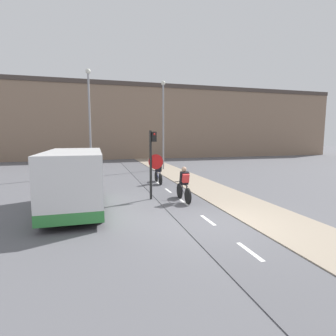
{
  "coord_description": "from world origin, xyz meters",
  "views": [
    {
      "loc": [
        -3.57,
        -7.37,
        2.84
      ],
      "look_at": [
        0.0,
        5.55,
        1.2
      ],
      "focal_mm": 28.0,
      "sensor_mm": 36.0,
      "label": 1
    }
  ],
  "objects_px": {
    "street_lamp_sidewalk": "(163,117)",
    "van": "(75,181)",
    "street_lamp_far": "(89,112)",
    "cyclist_near": "(184,185)",
    "cyclist_far": "(158,172)",
    "traffic_light_pole": "(153,157)"
  },
  "relations": [
    {
      "from": "cyclist_far",
      "to": "street_lamp_sidewalk",
      "type": "bearing_deg",
      "value": 72.92
    },
    {
      "from": "traffic_light_pole",
      "to": "street_lamp_far",
      "type": "xyz_separation_m",
      "value": [
        -2.77,
        8.26,
        2.61
      ]
    },
    {
      "from": "street_lamp_sidewalk",
      "to": "van",
      "type": "xyz_separation_m",
      "value": [
        -6.31,
        -11.02,
        -3.31
      ]
    },
    {
      "from": "traffic_light_pole",
      "to": "street_lamp_sidewalk",
      "type": "relative_size",
      "value": 0.42
    },
    {
      "from": "street_lamp_sidewalk",
      "to": "cyclist_far",
      "type": "xyz_separation_m",
      "value": [
        -1.92,
        -6.26,
        -3.77
      ]
    },
    {
      "from": "traffic_light_pole",
      "to": "street_lamp_sidewalk",
      "type": "distance_m",
      "value": 10.8
    },
    {
      "from": "traffic_light_pole",
      "to": "van",
      "type": "relative_size",
      "value": 0.61
    },
    {
      "from": "street_lamp_sidewalk",
      "to": "traffic_light_pole",
      "type": "bearing_deg",
      "value": -107.06
    },
    {
      "from": "street_lamp_sidewalk",
      "to": "cyclist_far",
      "type": "distance_m",
      "value": 7.55
    },
    {
      "from": "van",
      "to": "street_lamp_sidewalk",
      "type": "bearing_deg",
      "value": 60.19
    },
    {
      "from": "street_lamp_sidewalk",
      "to": "cyclist_near",
      "type": "relative_size",
      "value": 4.05
    },
    {
      "from": "street_lamp_far",
      "to": "van",
      "type": "relative_size",
      "value": 1.48
    },
    {
      "from": "street_lamp_far",
      "to": "van",
      "type": "height_order",
      "value": "street_lamp_far"
    },
    {
      "from": "street_lamp_sidewalk",
      "to": "cyclist_far",
      "type": "height_order",
      "value": "street_lamp_sidewalk"
    },
    {
      "from": "street_lamp_sidewalk",
      "to": "van",
      "type": "relative_size",
      "value": 1.45
    },
    {
      "from": "cyclist_near",
      "to": "van",
      "type": "bearing_deg",
      "value": -177.61
    },
    {
      "from": "street_lamp_far",
      "to": "cyclist_far",
      "type": "distance_m",
      "value": 7.1
    },
    {
      "from": "cyclist_far",
      "to": "van",
      "type": "height_order",
      "value": "van"
    },
    {
      "from": "street_lamp_far",
      "to": "cyclist_near",
      "type": "xyz_separation_m",
      "value": [
        3.99,
        -9.06,
        -3.8
      ]
    },
    {
      "from": "cyclist_far",
      "to": "van",
      "type": "bearing_deg",
      "value": -132.67
    },
    {
      "from": "traffic_light_pole",
      "to": "street_lamp_sidewalk",
      "type": "height_order",
      "value": "street_lamp_sidewalk"
    },
    {
      "from": "cyclist_far",
      "to": "traffic_light_pole",
      "type": "bearing_deg",
      "value": -107.03
    }
  ]
}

